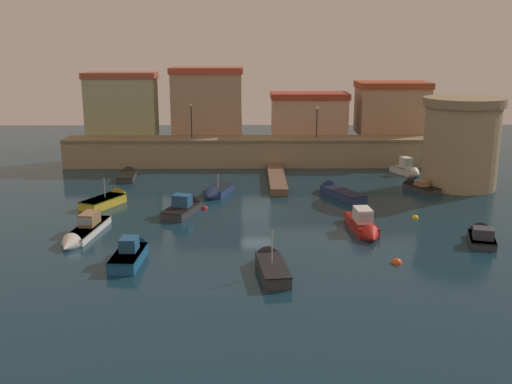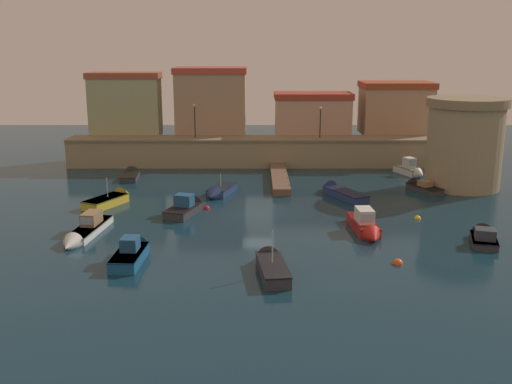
{
  "view_description": "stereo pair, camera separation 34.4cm",
  "coord_description": "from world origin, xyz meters",
  "px_view_note": "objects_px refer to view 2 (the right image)",
  "views": [
    {
      "loc": [
        -0.52,
        -46.37,
        13.42
      ],
      "look_at": [
        0.0,
        1.63,
        1.4
      ],
      "focal_mm": 42.09,
      "sensor_mm": 36.0,
      "label": 1
    },
    {
      "loc": [
        -0.18,
        -46.38,
        13.42
      ],
      "look_at": [
        0.0,
        1.63,
        1.4
      ],
      "focal_mm": 42.09,
      "sensor_mm": 36.0,
      "label": 2
    }
  ],
  "objects_px": {
    "moored_boat_1": "(417,186)",
    "moored_boat_9": "(217,192)",
    "fortress_tower": "(462,143)",
    "moored_boat_3": "(364,226)",
    "moored_boat_8": "(269,264)",
    "moored_boat_6": "(336,192)",
    "moored_boat_10": "(409,170)",
    "moored_boat_0": "(130,252)",
    "mooring_buoy_0": "(205,209)",
    "mooring_buoy_2": "(395,264)",
    "moored_boat_2": "(185,207)",
    "quay_lamp_1": "(318,117)",
    "moored_boat_7": "(129,175)",
    "quay_lamp_0": "(192,115)",
    "moored_boat_4": "(481,236)",
    "mooring_buoy_1": "(415,219)",
    "moored_boat_5": "(82,232)",
    "moored_boat_11": "(110,199)"
  },
  "relations": [
    {
      "from": "moored_boat_5",
      "to": "moored_boat_11",
      "type": "height_order",
      "value": "moored_boat_11"
    },
    {
      "from": "moored_boat_2",
      "to": "mooring_buoy_0",
      "type": "bearing_deg",
      "value": -36.22
    },
    {
      "from": "moored_boat_0",
      "to": "moored_boat_11",
      "type": "xyz_separation_m",
      "value": [
        -4.41,
        13.48,
        -0.1
      ]
    },
    {
      "from": "moored_boat_6",
      "to": "moored_boat_10",
      "type": "relative_size",
      "value": 1.4
    },
    {
      "from": "quay_lamp_1",
      "to": "moored_boat_2",
      "type": "xyz_separation_m",
      "value": [
        -12.63,
        -19.03,
        -4.95
      ]
    },
    {
      "from": "moored_boat_2",
      "to": "moored_boat_9",
      "type": "xyz_separation_m",
      "value": [
        2.21,
        5.41,
        -0.11
      ]
    },
    {
      "from": "moored_boat_0",
      "to": "moored_boat_6",
      "type": "bearing_deg",
      "value": -40.35
    },
    {
      "from": "moored_boat_1",
      "to": "moored_boat_9",
      "type": "bearing_deg",
      "value": 69.84
    },
    {
      "from": "moored_boat_2",
      "to": "moored_boat_6",
      "type": "bearing_deg",
      "value": -49.14
    },
    {
      "from": "moored_boat_5",
      "to": "moored_boat_2",
      "type": "bearing_deg",
      "value": 140.63
    },
    {
      "from": "moored_boat_3",
      "to": "moored_boat_6",
      "type": "relative_size",
      "value": 0.97
    },
    {
      "from": "moored_boat_7",
      "to": "mooring_buoy_0",
      "type": "distance_m",
      "value": 14.62
    },
    {
      "from": "moored_boat_9",
      "to": "moored_boat_5",
      "type": "bearing_deg",
      "value": -19.42
    },
    {
      "from": "moored_boat_2",
      "to": "mooring_buoy_0",
      "type": "distance_m",
      "value": 1.88
    },
    {
      "from": "moored_boat_3",
      "to": "moored_boat_9",
      "type": "height_order",
      "value": "moored_boat_9"
    },
    {
      "from": "fortress_tower",
      "to": "moored_boat_1",
      "type": "xyz_separation_m",
      "value": [
        -4.24,
        -1.05,
        -3.95
      ]
    },
    {
      "from": "moored_boat_5",
      "to": "quay_lamp_1",
      "type": "bearing_deg",
      "value": 149.46
    },
    {
      "from": "quay_lamp_0",
      "to": "quay_lamp_1",
      "type": "bearing_deg",
      "value": 0.0
    },
    {
      "from": "moored_boat_2",
      "to": "moored_boat_4",
      "type": "distance_m",
      "value": 22.54
    },
    {
      "from": "moored_boat_7",
      "to": "mooring_buoy_2",
      "type": "height_order",
      "value": "moored_boat_7"
    },
    {
      "from": "moored_boat_5",
      "to": "moored_boat_9",
      "type": "height_order",
      "value": "moored_boat_9"
    },
    {
      "from": "mooring_buoy_0",
      "to": "mooring_buoy_1",
      "type": "distance_m",
      "value": 16.98
    },
    {
      "from": "moored_boat_6",
      "to": "moored_boat_3",
      "type": "bearing_deg",
      "value": 156.07
    },
    {
      "from": "quay_lamp_0",
      "to": "moored_boat_6",
      "type": "distance_m",
      "value": 20.28
    },
    {
      "from": "quay_lamp_1",
      "to": "mooring_buoy_0",
      "type": "height_order",
      "value": "quay_lamp_1"
    },
    {
      "from": "moored_boat_11",
      "to": "mooring_buoy_2",
      "type": "bearing_deg",
      "value": -97.55
    },
    {
      "from": "moored_boat_2",
      "to": "moored_boat_8",
      "type": "distance_m",
      "value": 14.3
    },
    {
      "from": "moored_boat_3",
      "to": "moored_boat_7",
      "type": "distance_m",
      "value": 27.6
    },
    {
      "from": "moored_boat_0",
      "to": "mooring_buoy_1",
      "type": "bearing_deg",
      "value": -63.66
    },
    {
      "from": "moored_boat_0",
      "to": "mooring_buoy_2",
      "type": "height_order",
      "value": "moored_boat_0"
    },
    {
      "from": "quay_lamp_0",
      "to": "moored_boat_9",
      "type": "height_order",
      "value": "quay_lamp_0"
    },
    {
      "from": "moored_boat_10",
      "to": "moored_boat_3",
      "type": "bearing_deg",
      "value": -44.29
    },
    {
      "from": "quay_lamp_1",
      "to": "moored_boat_4",
      "type": "xyz_separation_m",
      "value": [
        8.71,
        -26.27,
        -5.07
      ]
    },
    {
      "from": "moored_boat_4",
      "to": "mooring_buoy_2",
      "type": "distance_m",
      "value": 8.25
    },
    {
      "from": "fortress_tower",
      "to": "quay_lamp_0",
      "type": "height_order",
      "value": "fortress_tower"
    },
    {
      "from": "moored_boat_2",
      "to": "moored_boat_10",
      "type": "height_order",
      "value": "moored_boat_10"
    },
    {
      "from": "moored_boat_0",
      "to": "mooring_buoy_0",
      "type": "bearing_deg",
      "value": -14.84
    },
    {
      "from": "quay_lamp_1",
      "to": "mooring_buoy_2",
      "type": "distance_m",
      "value": 31.24
    },
    {
      "from": "moored_boat_8",
      "to": "mooring_buoy_1",
      "type": "bearing_deg",
      "value": -53.93
    },
    {
      "from": "moored_boat_8",
      "to": "moored_boat_9",
      "type": "distance_m",
      "value": 18.66
    },
    {
      "from": "quay_lamp_0",
      "to": "moored_boat_4",
      "type": "relative_size",
      "value": 0.84
    },
    {
      "from": "mooring_buoy_2",
      "to": "moored_boat_6",
      "type": "bearing_deg",
      "value": 94.64
    },
    {
      "from": "moored_boat_5",
      "to": "quay_lamp_0",
      "type": "bearing_deg",
      "value": 174.57
    },
    {
      "from": "moored_boat_7",
      "to": "mooring_buoy_1",
      "type": "relative_size",
      "value": 8.53
    },
    {
      "from": "moored_boat_3",
      "to": "mooring_buoy_2",
      "type": "xyz_separation_m",
      "value": [
        0.89,
        -6.26,
        -0.53
      ]
    },
    {
      "from": "fortress_tower",
      "to": "moored_boat_8",
      "type": "distance_m",
      "value": 28.54
    },
    {
      "from": "quay_lamp_1",
      "to": "moored_boat_4",
      "type": "bearing_deg",
      "value": -71.66
    },
    {
      "from": "quay_lamp_0",
      "to": "moored_boat_9",
      "type": "xyz_separation_m",
      "value": [
        3.39,
        -13.62,
        -5.23
      ]
    },
    {
      "from": "quay_lamp_1",
      "to": "moored_boat_3",
      "type": "height_order",
      "value": "quay_lamp_1"
    },
    {
      "from": "mooring_buoy_2",
      "to": "moored_boat_7",
      "type": "bearing_deg",
      "value": 131.37
    }
  ]
}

